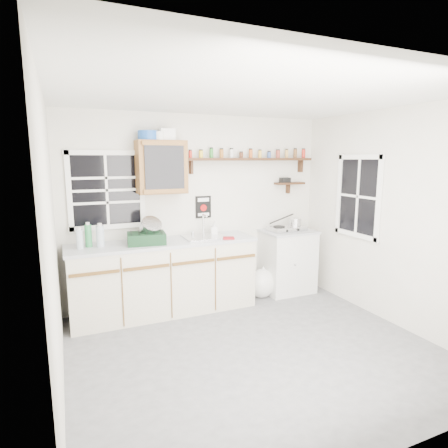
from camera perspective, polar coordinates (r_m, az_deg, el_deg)
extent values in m
cube|color=#515153|center=(4.07, 4.56, -18.53)|extent=(3.60, 3.20, 0.02)
cube|color=white|center=(3.63, 5.14, 19.11)|extent=(3.60, 3.20, 0.02)
cube|color=beige|center=(3.22, -24.85, -3.17)|extent=(0.02, 3.20, 2.50)
cube|color=beige|center=(4.77, 24.35, 0.86)|extent=(0.02, 3.20, 2.50)
cube|color=beige|center=(5.10, -3.78, 2.27)|extent=(3.60, 0.02, 2.50)
cube|color=beige|center=(2.40, 23.57, -7.40)|extent=(3.60, 0.02, 2.50)
cube|color=#BAB19A|center=(4.82, -9.02, -8.17)|extent=(2.27, 0.60, 0.88)
cube|color=#9FA2A7|center=(4.70, -9.17, -2.84)|extent=(2.31, 0.62, 0.04)
cube|color=brown|center=(4.32, -19.10, -7.14)|extent=(0.53, 0.02, 0.03)
cube|color=brown|center=(4.40, -11.68, -6.51)|extent=(0.53, 0.02, 0.03)
cube|color=brown|center=(4.54, -4.62, -5.81)|extent=(0.53, 0.02, 0.03)
cube|color=brown|center=(4.75, 1.90, -5.08)|extent=(0.53, 0.02, 0.03)
cube|color=silver|center=(5.57, 9.60, -5.72)|extent=(0.70, 0.55, 0.88)
cube|color=#9FA2A7|center=(5.46, 9.74, -1.12)|extent=(0.73, 0.57, 0.03)
cube|color=#BDBCC1|center=(4.85, -3.05, -2.02)|extent=(0.52, 0.44, 0.03)
cylinder|color=#BDBCC1|center=(4.99, -3.17, -0.11)|extent=(0.02, 0.02, 0.28)
cylinder|color=#BDBCC1|center=(4.91, -2.94, 1.27)|extent=(0.02, 0.14, 0.02)
cube|color=brown|center=(4.74, -9.53, 8.54)|extent=(0.60, 0.30, 0.65)
cube|color=black|center=(4.59, -9.03, 8.51)|extent=(0.48, 0.02, 0.52)
cylinder|color=#1849A0|center=(4.71, -11.51, 13.10)|extent=(0.24, 0.24, 0.11)
cube|color=silver|center=(4.77, -8.69, 13.32)|extent=(0.18, 0.15, 0.14)
cylinder|color=silver|center=(4.69, -9.82, 13.10)|extent=(0.12, 0.12, 0.10)
cube|color=black|center=(5.26, 4.08, 9.81)|extent=(1.91, 0.18, 0.04)
cube|color=black|center=(4.96, -5.05, 8.64)|extent=(0.03, 0.10, 0.18)
cube|color=black|center=(5.74, 11.56, 8.65)|extent=(0.03, 0.10, 0.18)
cylinder|color=red|center=(4.91, -5.15, 10.52)|extent=(0.04, 0.04, 0.09)
cylinder|color=black|center=(4.91, -5.16, 11.14)|extent=(0.04, 0.04, 0.02)
cylinder|color=gold|center=(4.96, -3.53, 10.56)|extent=(0.05, 0.05, 0.09)
cylinder|color=black|center=(4.96, -3.53, 11.19)|extent=(0.05, 0.05, 0.02)
cylinder|color=#267226|center=(5.01, -1.94, 10.72)|extent=(0.05, 0.05, 0.12)
cylinder|color=black|center=(5.01, -1.94, 11.49)|extent=(0.05, 0.05, 0.02)
cylinder|color=#99591E|center=(5.07, -0.38, 10.67)|extent=(0.05, 0.05, 0.11)
cylinder|color=black|center=(5.07, -0.38, 11.39)|extent=(0.05, 0.05, 0.02)
cylinder|color=silver|center=(5.13, 1.15, 10.67)|extent=(0.05, 0.05, 0.11)
cylinder|color=black|center=(5.13, 1.15, 11.39)|extent=(0.05, 0.05, 0.02)
cylinder|color=#4C2614|center=(5.19, 2.64, 10.42)|extent=(0.05, 0.05, 0.07)
cylinder|color=black|center=(5.19, 2.64, 10.91)|extent=(0.05, 0.05, 0.02)
cylinder|color=#B24C19|center=(5.26, 4.09, 10.62)|extent=(0.05, 0.05, 0.11)
cylinder|color=black|center=(5.26, 4.10, 11.31)|extent=(0.05, 0.05, 0.02)
cylinder|color=gold|center=(5.32, 5.50, 10.53)|extent=(0.05, 0.05, 0.10)
cylinder|color=black|center=(5.33, 5.51, 11.16)|extent=(0.04, 0.04, 0.02)
cylinder|color=#334C8C|center=(5.40, 6.88, 10.39)|extent=(0.05, 0.05, 0.08)
cylinder|color=black|center=(5.40, 6.89, 10.91)|extent=(0.05, 0.05, 0.02)
cylinder|color=maroon|center=(5.47, 8.22, 10.49)|extent=(0.06, 0.06, 0.11)
cylinder|color=black|center=(5.47, 8.24, 11.13)|extent=(0.05, 0.05, 0.02)
cylinder|color=#BF8C3F|center=(5.55, 9.53, 10.48)|extent=(0.04, 0.04, 0.11)
cylinder|color=black|center=(5.55, 9.55, 11.14)|extent=(0.04, 0.04, 0.02)
cylinder|color=brown|center=(5.63, 10.79, 10.49)|extent=(0.05, 0.05, 0.12)
cylinder|color=black|center=(5.63, 10.82, 11.20)|extent=(0.05, 0.05, 0.02)
cylinder|color=red|center=(5.71, 12.02, 10.43)|extent=(0.05, 0.05, 0.12)
cylinder|color=black|center=(5.71, 12.05, 11.12)|extent=(0.05, 0.05, 0.02)
cube|color=black|center=(5.61, 9.96, 6.12)|extent=(0.45, 0.15, 0.03)
cube|color=black|center=(5.65, 9.71, 5.34)|extent=(0.03, 0.08, 0.14)
cube|color=black|center=(5.56, 9.29, 6.62)|extent=(0.14, 0.10, 0.07)
cube|color=black|center=(5.09, -3.17, 2.60)|extent=(0.22, 0.01, 0.30)
cube|color=white|center=(5.07, -3.15, 3.71)|extent=(0.16, 0.00, 0.05)
cylinder|color=#A50C0C|center=(5.09, -3.14, 2.48)|extent=(0.09, 0.01, 0.09)
cube|color=white|center=(5.10, -3.13, 1.48)|extent=(0.16, 0.00, 0.04)
cube|color=black|center=(4.78, -17.44, 4.93)|extent=(0.85, 0.02, 0.90)
cube|color=white|center=(4.78, -17.44, 4.93)|extent=(0.93, 0.03, 0.98)
cube|color=black|center=(5.11, 19.77, 3.97)|extent=(0.02, 0.70, 1.00)
cube|color=white|center=(5.11, 19.77, 3.97)|extent=(0.03, 0.78, 1.08)
cylinder|color=#A6B6C3|center=(4.53, -21.14, -2.19)|extent=(0.07, 0.07, 0.22)
cylinder|color=silver|center=(4.51, -21.24, -0.64)|extent=(0.04, 0.04, 0.03)
cylinder|color=#297C42|center=(4.59, -19.96, -1.71)|extent=(0.08, 0.08, 0.26)
cylinder|color=silver|center=(4.57, -20.07, 0.06)|extent=(0.04, 0.04, 0.03)
cylinder|color=#A6B6C3|center=(4.56, -18.33, -1.80)|extent=(0.09, 0.09, 0.25)
cylinder|color=silver|center=(4.53, -18.43, -0.09)|extent=(0.05, 0.05, 0.03)
cube|color=black|center=(4.59, -11.74, -2.14)|extent=(0.48, 0.39, 0.13)
cylinder|color=#BDBCC1|center=(4.57, -11.12, -0.46)|extent=(0.30, 0.32, 0.27)
imported|color=silver|center=(4.97, -1.49, -0.68)|extent=(0.11, 0.11, 0.19)
cube|color=maroon|center=(4.77, 0.70, -2.16)|extent=(0.17, 0.16, 0.02)
cube|color=#BDBCC1|center=(5.42, 9.58, -0.69)|extent=(0.54, 0.31, 0.07)
cylinder|color=black|center=(5.34, 8.40, -0.39)|extent=(0.16, 0.16, 0.01)
cylinder|color=black|center=(5.48, 10.75, -0.19)|extent=(0.16, 0.16, 0.01)
cylinder|color=#BDBCC1|center=(5.48, 10.76, 0.32)|extent=(0.17, 0.17, 0.11)
cylinder|color=black|center=(5.45, 8.76, 0.79)|extent=(0.27, 0.24, 0.17)
ellipsoid|color=silver|center=(5.37, 5.78, -8.97)|extent=(0.41, 0.37, 0.43)
cone|color=silver|center=(5.32, 6.00, -6.96)|extent=(0.12, 0.12, 0.12)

